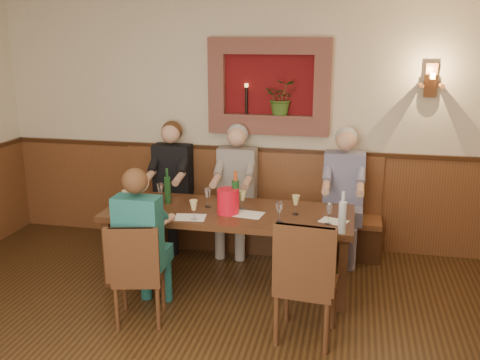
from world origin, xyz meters
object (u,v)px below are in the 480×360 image
object	(u,v)px
person_bench_mid	(236,199)
spittoon_bucket	(228,201)
wine_bottle_green_b	(168,189)
person_bench_left	(171,195)
chair_near_right	(305,305)
person_chair_front	(144,255)
chair_near_left	(140,292)
wine_bottle_green_a	(236,195)
water_bottle	(342,216)
bench	(248,220)
dining_table	(229,218)
person_bench_right	(342,206)

from	to	relation	value
person_bench_mid	spittoon_bucket	bearing A→B (deg)	-81.78
wine_bottle_green_b	person_bench_left	bearing A→B (deg)	107.31
chair_near_right	spittoon_bucket	distance (m)	1.30
person_chair_front	chair_near_left	bearing A→B (deg)	-88.09
chair_near_left	person_chair_front	world-z (taller)	person_chair_front
person_chair_front	wine_bottle_green_a	xyz separation A→B (m)	(0.65, 0.75, 0.36)
chair_near_left	wine_bottle_green_b	xyz separation A→B (m)	(-0.09, 1.02, 0.63)
person_chair_front	water_bottle	size ratio (longest dim) A/B	3.66
person_bench_mid	wine_bottle_green_b	xyz separation A→B (m)	(-0.54, -0.73, 0.29)
spittoon_bucket	wine_bottle_green_a	xyz separation A→B (m)	(0.06, 0.06, 0.05)
chair_near_right	wine_bottle_green_b	bearing A→B (deg)	151.39
person_bench_left	wine_bottle_green_a	bearing A→B (deg)	-41.83
spittoon_bucket	bench	bearing A→B (deg)	90.70
person_bench_left	dining_table	bearing A→B (deg)	-43.20
chair_near_right	wine_bottle_green_a	xyz separation A→B (m)	(-0.77, 0.87, 0.61)
bench	water_bottle	bearing A→B (deg)	-50.68
person_bench_right	wine_bottle_green_b	xyz separation A→B (m)	(-1.74, -0.73, 0.29)
bench	chair_near_right	xyz separation A→B (m)	(0.84, -1.84, -0.02)
chair_near_left	person_bench_mid	world-z (taller)	person_bench_mid
chair_near_left	person_chair_front	size ratio (longest dim) A/B	0.67
person_bench_left	person_bench_mid	xyz separation A→B (m)	(0.77, 0.00, -0.00)
person_bench_left	chair_near_left	bearing A→B (deg)	-79.76
chair_near_left	person_bench_right	distance (m)	2.42
dining_table	chair_near_left	size ratio (longest dim) A/B	2.64
person_bench_left	person_bench_mid	bearing A→B (deg)	0.01
chair_near_left	person_bench_left	size ratio (longest dim) A/B	0.63
chair_near_right	person_bench_right	world-z (taller)	person_bench_right
chair_near_left	person_bench_right	world-z (taller)	person_bench_right
person_bench_mid	spittoon_bucket	xyz separation A→B (m)	(0.13, -0.92, 0.27)
bench	chair_near_right	world-z (taller)	bench
chair_near_right	person_bench_mid	xyz separation A→B (m)	(-0.96, 1.74, 0.30)
person_bench_left	wine_bottle_green_b	size ratio (longest dim) A/B	4.05
spittoon_bucket	wine_bottle_green_b	bearing A→B (deg)	164.30
dining_table	wine_bottle_green_b	distance (m)	0.71
wine_bottle_green_a	wine_bottle_green_b	xyz separation A→B (m)	(-0.74, 0.13, -0.02)
person_bench_right	water_bottle	xyz separation A→B (m)	(0.02, -1.23, 0.30)
chair_near_right	person_bench_left	bearing A→B (deg)	140.12
person_bench_left	wine_bottle_green_a	world-z (taller)	person_bench_left
dining_table	person_bench_right	distance (m)	1.36
chair_near_left	bench	bearing A→B (deg)	59.54
wine_bottle_green_a	person_bench_mid	bearing A→B (deg)	102.57
person_bench_mid	person_chair_front	distance (m)	1.68
bench	water_bottle	size ratio (longest dim) A/B	8.09
person_chair_front	wine_bottle_green_a	world-z (taller)	person_chair_front
person_bench_right	water_bottle	size ratio (longest dim) A/B	3.93
person_bench_mid	person_chair_front	xyz separation A→B (m)	(-0.46, -1.62, -0.04)
chair_near_left	person_chair_front	xyz separation A→B (m)	(-0.00, 0.13, 0.29)
chair_near_right	wine_bottle_green_b	xyz separation A→B (m)	(-1.51, 1.01, 0.59)
bench	chair_near_left	distance (m)	1.94
chair_near_right	person_bench_left	size ratio (longest dim) A/B	0.72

